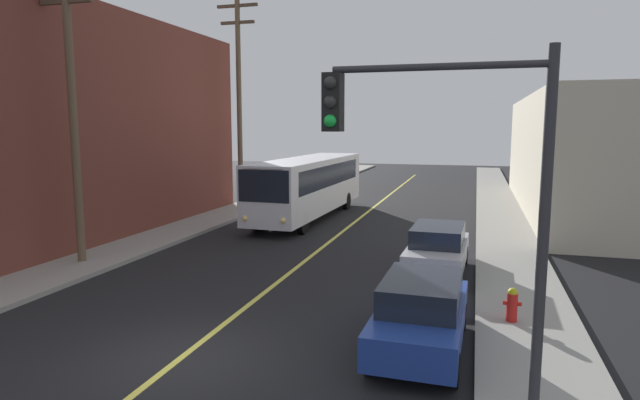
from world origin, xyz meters
TOP-DOWN VIEW (x-y plane):
  - ground_plane at (0.00, 0.00)m, footprint 120.00×120.00m
  - sidewalk_left at (-7.25, 10.00)m, footprint 2.50×90.00m
  - sidewalk_right at (7.25, 10.00)m, footprint 2.50×90.00m
  - lane_stripe_center at (0.00, 15.00)m, footprint 0.16×60.00m
  - building_left_brick at (-13.49, 9.51)m, footprint 10.00×21.66m
  - building_right_warehouse at (14.49, 23.93)m, footprint 12.00×23.24m
  - city_bus at (-2.66, 17.51)m, footprint 2.87×12.21m
  - parked_car_blue at (4.84, 1.89)m, footprint 1.90×4.44m
  - parked_car_silver at (4.75, 8.30)m, footprint 1.94×4.46m
  - utility_pole_near at (-7.46, 5.84)m, footprint 2.40×0.28m
  - utility_pole_mid at (-7.15, 18.61)m, footprint 2.40×0.28m
  - traffic_signal_right_corner at (5.41, -0.46)m, footprint 3.75×0.48m
  - fire_hydrant at (6.85, 3.86)m, footprint 0.44×0.26m

SIDE VIEW (x-z plane):
  - ground_plane at x=0.00m, z-range 0.00..0.00m
  - lane_stripe_center at x=0.00m, z-range 0.00..0.01m
  - sidewalk_left at x=-7.25m, z-range 0.00..0.15m
  - sidewalk_right at x=7.25m, z-range 0.00..0.15m
  - fire_hydrant at x=6.85m, z-range 0.16..1.00m
  - parked_car_blue at x=4.84m, z-range 0.03..1.65m
  - parked_car_silver at x=4.75m, z-range 0.03..1.65m
  - city_bus at x=-2.66m, z-range 0.22..3.42m
  - building_right_warehouse at x=14.49m, z-range 0.00..6.57m
  - traffic_signal_right_corner at x=5.41m, z-range 1.30..7.30m
  - building_left_brick at x=-13.49m, z-range 0.00..9.77m
  - utility_pole_near at x=-7.46m, z-range 0.66..11.03m
  - utility_pole_mid at x=-7.15m, z-range 0.68..12.64m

